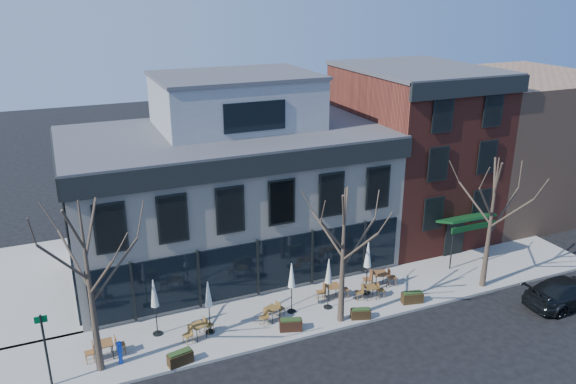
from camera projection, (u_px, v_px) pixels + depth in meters
name	position (u px, v px, depth m)	size (l,w,h in m)	color
ground	(258.00, 298.00, 30.53)	(120.00, 120.00, 0.00)	black
sidewalk_front	(329.00, 303.00, 29.84)	(33.50, 4.70, 0.15)	gray
sidewalk_side	(34.00, 286.00, 31.56)	(4.50, 12.00, 0.15)	gray
corner_building	(228.00, 187.00, 33.34)	(18.39, 10.39, 11.10)	silver
red_brick_building	(412.00, 150.00, 37.70)	(8.20, 11.78, 11.18)	maroon
bg_building	(514.00, 141.00, 42.48)	(12.00, 12.00, 10.00)	#8C664C
tree_corner	(90.00, 287.00, 23.19)	(3.93, 3.98, 7.92)	#382B21
tree_mid	(343.00, 255.00, 26.97)	(3.50, 3.55, 7.04)	#382B21
tree_right	(491.00, 222.00, 30.20)	(3.72, 3.77, 7.48)	#382B21
sign_pole	(45.00, 346.00, 22.94)	(0.50, 0.10, 3.40)	black
parked_sedan	(567.00, 292.00, 29.70)	(2.07, 5.10, 1.48)	black
call_box	(120.00, 351.00, 24.76)	(0.23, 0.23, 1.17)	#0D33AD
cafe_set_0	(105.00, 348.00, 25.19)	(1.83, 0.77, 0.95)	brown
cafe_set_1	(198.00, 330.00, 26.65)	(1.69, 1.00, 0.87)	brown
cafe_set_2	(272.00, 312.00, 28.09)	(1.61, 1.01, 0.84)	brown
cafe_set_3	(333.00, 290.00, 30.05)	(1.83, 0.83, 0.94)	brown
cafe_set_4	(370.00, 291.00, 30.07)	(1.67, 0.76, 0.86)	brown
cafe_set_5	(380.00, 278.00, 31.27)	(1.96, 0.93, 1.01)	brown
umbrella_0	(154.00, 296.00, 26.36)	(0.47, 0.47, 2.96)	black
umbrella_1	(208.00, 297.00, 26.56)	(0.44, 0.44, 2.77)	black
umbrella_2	(292.00, 278.00, 28.26)	(0.45, 0.45, 2.79)	black
umbrella_3	(329.00, 274.00, 28.65)	(0.45, 0.45, 2.82)	black
umbrella_4	(368.00, 257.00, 29.99)	(0.49, 0.49, 3.07)	black
planter_0	(180.00, 358.00, 24.84)	(1.19, 0.66, 0.63)	#2F200F
planter_1	(291.00, 325.00, 27.29)	(1.18, 0.74, 0.62)	black
planter_2	(361.00, 314.00, 28.28)	(1.06, 0.68, 0.55)	black
planter_3	(412.00, 297.00, 29.70)	(1.19, 0.68, 0.63)	#312310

